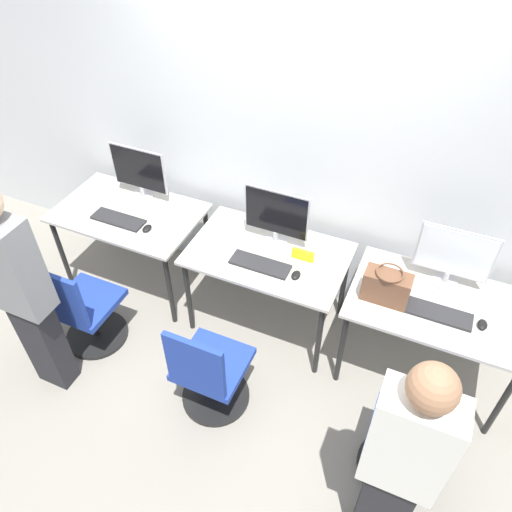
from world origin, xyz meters
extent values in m
plane|color=gray|center=(0.00, 0.00, 0.00)|extent=(20.00, 20.00, 0.00)
cube|color=silver|center=(0.00, 0.85, 1.40)|extent=(12.00, 0.05, 2.80)
cube|color=#BCB7AD|center=(-1.21, 0.36, 0.73)|extent=(1.14, 0.72, 0.02)
cylinder|color=black|center=(-1.73, 0.05, 0.36)|extent=(0.04, 0.04, 0.72)
cylinder|color=black|center=(-0.69, 0.05, 0.36)|extent=(0.04, 0.04, 0.72)
cylinder|color=black|center=(-1.73, 0.67, 0.36)|extent=(0.04, 0.04, 0.72)
cylinder|color=black|center=(-0.69, 0.67, 0.36)|extent=(0.04, 0.04, 0.72)
cylinder|color=#B2B2B7|center=(-1.21, 0.58, 0.75)|extent=(0.17, 0.17, 0.01)
cylinder|color=#B2B2B7|center=(-1.21, 0.58, 0.80)|extent=(0.04, 0.04, 0.08)
cube|color=#B2B2B7|center=(-1.21, 0.59, 1.01)|extent=(0.48, 0.01, 0.37)
cube|color=black|center=(-1.21, 0.58, 1.01)|extent=(0.46, 0.01, 0.34)
cube|color=#262628|center=(-1.21, 0.24, 0.76)|extent=(0.43, 0.15, 0.02)
ellipsoid|color=black|center=(-0.94, 0.23, 0.76)|extent=(0.06, 0.09, 0.03)
cylinder|color=black|center=(-1.17, -0.34, 0.01)|extent=(0.48, 0.48, 0.03)
cylinder|color=black|center=(-1.17, -0.34, 0.20)|extent=(0.04, 0.04, 0.35)
cube|color=navy|center=(-1.17, -0.34, 0.40)|extent=(0.44, 0.44, 0.05)
cube|color=navy|center=(-1.17, -0.54, 0.65)|extent=(0.40, 0.04, 0.44)
cube|color=#232328|center=(-1.19, -0.76, 0.39)|extent=(0.25, 0.16, 0.79)
cube|color=slate|center=(-1.19, -0.76, 1.13)|extent=(0.36, 0.20, 0.69)
cube|color=#BCB7AD|center=(0.00, 0.36, 0.73)|extent=(1.14, 0.72, 0.02)
cylinder|color=black|center=(-0.52, 0.05, 0.36)|extent=(0.04, 0.04, 0.72)
cylinder|color=black|center=(0.52, 0.05, 0.36)|extent=(0.04, 0.04, 0.72)
cylinder|color=black|center=(-0.52, 0.67, 0.36)|extent=(0.04, 0.04, 0.72)
cylinder|color=black|center=(0.52, 0.67, 0.36)|extent=(0.04, 0.04, 0.72)
cylinder|color=#B2B2B7|center=(0.00, 0.50, 0.75)|extent=(0.17, 0.17, 0.01)
cylinder|color=#B2B2B7|center=(0.00, 0.50, 0.80)|extent=(0.04, 0.04, 0.08)
cube|color=#B2B2B7|center=(0.00, 0.50, 1.01)|extent=(0.48, 0.01, 0.37)
cube|color=black|center=(0.00, 0.49, 1.01)|extent=(0.46, 0.01, 0.34)
cube|color=#262628|center=(0.00, 0.22, 0.76)|extent=(0.43, 0.15, 0.02)
ellipsoid|color=black|center=(0.27, 0.21, 0.76)|extent=(0.06, 0.09, 0.03)
cylinder|color=black|center=(-0.05, -0.44, 0.01)|extent=(0.48, 0.48, 0.03)
cylinder|color=black|center=(-0.05, -0.44, 0.20)|extent=(0.04, 0.04, 0.35)
cube|color=navy|center=(-0.05, -0.44, 0.40)|extent=(0.44, 0.44, 0.05)
cube|color=navy|center=(-0.05, -0.65, 0.65)|extent=(0.40, 0.04, 0.44)
cube|color=#BCB7AD|center=(1.21, 0.36, 0.73)|extent=(1.14, 0.72, 0.02)
cylinder|color=black|center=(0.69, 0.05, 0.36)|extent=(0.04, 0.04, 0.72)
cylinder|color=black|center=(1.73, 0.05, 0.36)|extent=(0.04, 0.04, 0.72)
cylinder|color=black|center=(0.69, 0.67, 0.36)|extent=(0.04, 0.04, 0.72)
cylinder|color=black|center=(1.73, 0.67, 0.36)|extent=(0.04, 0.04, 0.72)
cylinder|color=#B2B2B7|center=(1.21, 0.57, 0.75)|extent=(0.17, 0.17, 0.01)
cylinder|color=#B2B2B7|center=(1.21, 0.57, 0.80)|extent=(0.04, 0.04, 0.08)
cube|color=#B2B2B7|center=(1.21, 0.58, 1.01)|extent=(0.48, 0.01, 0.37)
cube|color=silver|center=(1.21, 0.57, 1.01)|extent=(0.46, 0.01, 0.34)
cube|color=#262628|center=(1.21, 0.26, 0.76)|extent=(0.43, 0.15, 0.02)
ellipsoid|color=black|center=(1.48, 0.27, 0.76)|extent=(0.06, 0.09, 0.03)
cylinder|color=black|center=(1.23, -0.44, 0.01)|extent=(0.48, 0.48, 0.03)
cylinder|color=black|center=(1.23, -0.44, 0.20)|extent=(0.04, 0.04, 0.35)
cube|color=navy|center=(1.23, -0.44, 0.40)|extent=(0.44, 0.44, 0.05)
cube|color=navy|center=(1.23, -0.64, 0.65)|extent=(0.40, 0.04, 0.44)
cube|color=#232328|center=(1.19, -0.86, 0.37)|extent=(0.25, 0.16, 0.74)
cube|color=white|center=(1.19, -0.86, 1.07)|extent=(0.36, 0.20, 0.65)
sphere|color=#9E7051|center=(1.19, -0.86, 1.49)|extent=(0.21, 0.21, 0.21)
cube|color=brown|center=(0.87, 0.25, 0.86)|extent=(0.30, 0.14, 0.22)
torus|color=brown|center=(0.87, 0.25, 0.99)|extent=(0.18, 0.18, 0.01)
cube|color=yellow|center=(0.25, 0.40, 0.79)|extent=(0.16, 0.03, 0.08)
camera|label=1|loc=(0.99, -2.11, 3.16)|focal=35.00mm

